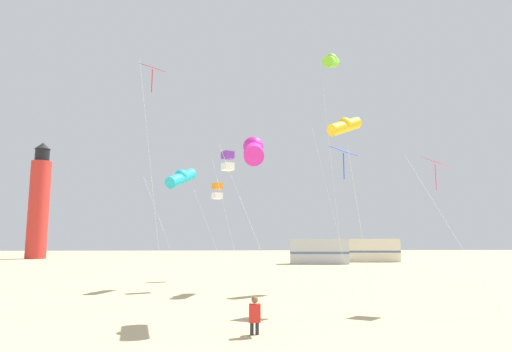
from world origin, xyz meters
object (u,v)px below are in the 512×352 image
(kite_tube_cyan, at_px, (181,178))
(rv_van_silver, at_px, (319,251))
(kite_tube_gold, at_px, (345,126))
(lighthouse_distant, at_px, (39,204))
(kite_tube_magenta, at_px, (253,150))
(kite_diamond_rainbow, at_px, (436,167))
(kite_box_violet, at_px, (228,161))
(kite_diamond_scarlet, at_px, (152,77))
(kite_box_orange, at_px, (217,191))
(kite_diamond_blue, at_px, (344,156))
(kite_tube_lime, at_px, (331,61))
(rv_van_cream, at_px, (372,250))
(kite_flyer_standing, at_px, (255,315))

(kite_tube_cyan, height_order, rv_van_silver, kite_tube_cyan)
(kite_tube_gold, relative_size, lighthouse_distant, 0.60)
(kite_tube_magenta, height_order, lighthouse_distant, lighthouse_distant)
(kite_diamond_rainbow, relative_size, rv_van_silver, 0.94)
(kite_tube_cyan, bearing_deg, kite_box_violet, -5.18)
(kite_tube_gold, distance_m, kite_tube_cyan, 10.08)
(kite_tube_gold, height_order, kite_diamond_scarlet, kite_diamond_scarlet)
(kite_tube_cyan, height_order, kite_diamond_scarlet, kite_diamond_scarlet)
(kite_box_orange, bearing_deg, lighthouse_distant, 127.94)
(kite_diamond_blue, relative_size, kite_tube_cyan, 0.93)
(kite_tube_cyan, xyz_separation_m, kite_tube_lime, (9.24, 0.15, 7.55))
(rv_van_silver, bearing_deg, kite_tube_magenta, -100.40)
(kite_diamond_rainbow, relative_size, kite_tube_cyan, 0.87)
(kite_box_violet, relative_size, kite_tube_cyan, 1.12)
(kite_diamond_blue, height_order, rv_van_cream, kite_diamond_blue)
(kite_diamond_rainbow, bearing_deg, lighthouse_distant, 126.88)
(kite_box_violet, height_order, rv_van_silver, kite_box_violet)
(kite_box_violet, bearing_deg, kite_box_orange, 97.63)
(kite_diamond_blue, bearing_deg, kite_tube_cyan, 131.93)
(kite_tube_lime, xyz_separation_m, rv_van_cream, (11.33, 27.96, -12.58))
(kite_diamond_rainbow, height_order, kite_tube_lime, kite_tube_lime)
(kite_flyer_standing, xyz_separation_m, rv_van_silver, (9.46, 36.68, 0.78))
(rv_van_silver, bearing_deg, kite_tube_gold, -93.05)
(kite_diamond_scarlet, bearing_deg, kite_diamond_blue, -12.99)
(kite_box_orange, xyz_separation_m, lighthouse_distant, (-26.44, 33.92, 1.65))
(kite_flyer_standing, relative_size, kite_box_orange, 0.17)
(kite_box_violet, xyz_separation_m, lighthouse_distant, (-27.19, 39.48, 0.43))
(kite_tube_cyan, distance_m, rv_van_cream, 35.20)
(kite_diamond_blue, xyz_separation_m, kite_box_orange, (-5.59, 13.77, -0.04))
(kite_box_orange, relative_size, lighthouse_distant, 0.40)
(kite_flyer_standing, relative_size, kite_diamond_rainbow, 0.19)
(lighthouse_distant, bearing_deg, rv_van_silver, -22.32)
(kite_diamond_rainbow, height_order, kite_tube_gold, kite_tube_gold)
(kite_tube_magenta, distance_m, rv_van_silver, 35.78)
(kite_tube_lime, bearing_deg, kite_tube_cyan, -179.05)
(kite_flyer_standing, height_order, rv_van_cream, rv_van_cream)
(kite_box_violet, distance_m, rv_van_silver, 26.88)
(kite_diamond_rainbow, relative_size, rv_van_cream, 0.95)
(kite_box_orange, relative_size, rv_van_silver, 1.02)
(kite_diamond_rainbow, xyz_separation_m, lighthouse_distant, (-35.86, 47.79, 2.03))
(kite_tube_cyan, bearing_deg, rv_van_cream, 53.80)
(kite_diamond_rainbow, relative_size, kite_tube_lime, 0.42)
(kite_tube_lime, relative_size, kite_diamond_scarlet, 1.35)
(rv_van_silver, bearing_deg, kite_flyer_standing, -99.56)
(kite_diamond_blue, bearing_deg, lighthouse_distant, 123.89)
(kite_diamond_scarlet, distance_m, rv_van_cream, 41.60)
(kite_diamond_rainbow, relative_size, kite_tube_gold, 0.62)
(kite_box_violet, xyz_separation_m, kite_tube_cyan, (-2.75, 0.25, -0.98))
(kite_diamond_scarlet, height_order, lighthouse_distant, lighthouse_distant)
(kite_tube_magenta, height_order, rv_van_silver, kite_tube_magenta)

